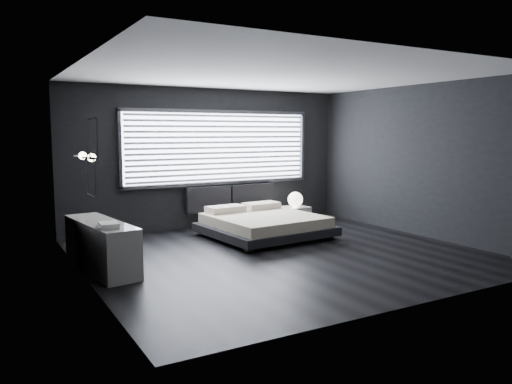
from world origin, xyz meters
TOP-DOWN VIEW (x-y plane):
  - room at (0.00, 0.00)m, footprint 6.04×6.00m
  - window at (0.20, 2.70)m, footprint 4.14×0.09m
  - headboard at (0.40, 2.64)m, footprint 1.96×0.16m
  - sconce_near at (-2.88, 0.05)m, footprint 0.18×0.11m
  - sconce_far at (-2.88, 0.65)m, footprint 0.18×0.11m
  - wall_art_upper at (-2.98, -0.55)m, footprint 0.01×0.48m
  - wall_art_lower at (-2.98, -0.30)m, footprint 0.01×0.48m
  - bed at (0.40, 1.26)m, footprint 2.17×2.09m
  - nightstand at (1.65, 2.15)m, footprint 0.63×0.54m
  - orb_lamp at (1.67, 2.11)m, footprint 0.32×0.32m
  - dresser at (-2.71, 0.45)m, footprint 0.70×1.77m
  - book_stack at (-2.73, -0.07)m, footprint 0.33×0.40m

SIDE VIEW (x-z plane):
  - nightstand at x=1.65m, z-range 0.00..0.35m
  - bed at x=0.40m, z-range -0.02..0.51m
  - dresser at x=-2.71m, z-range 0.00..0.69m
  - orb_lamp at x=1.67m, z-range 0.35..0.67m
  - headboard at x=0.40m, z-range 0.31..0.83m
  - book_stack at x=-2.73m, z-range 0.69..0.76m
  - wall_art_lower at x=-2.98m, z-range 1.14..1.62m
  - room at x=0.00m, z-range 0.00..2.80m
  - sconce_near at x=-2.88m, z-range 1.55..1.66m
  - sconce_far at x=-2.88m, z-range 1.55..1.66m
  - window at x=0.20m, z-range 0.85..2.37m
  - wall_art_upper at x=-2.98m, z-range 1.61..2.09m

